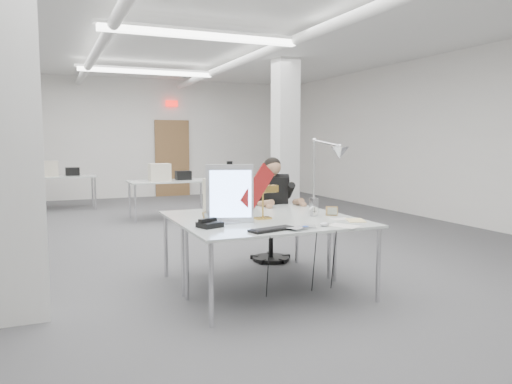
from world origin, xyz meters
TOP-DOWN VIEW (x-y plane):
  - room_shell at (0.04, 0.13)m, footprint 10.04×14.04m
  - desk_main at (0.00, -2.50)m, footprint 1.80×0.90m
  - desk_second at (0.00, -1.60)m, footprint 1.80×0.90m
  - bg_desk_a at (0.20, 3.00)m, footprint 1.60×0.80m
  - bg_desk_b at (-1.80, 5.20)m, footprint 1.60×0.80m
  - office_chair at (0.58, -0.98)m, footprint 0.57×0.57m
  - seated_person at (0.58, -1.03)m, footprint 0.61×0.70m
  - monitor at (-0.43, -2.22)m, footprint 0.45×0.18m
  - pennant at (-0.15, -2.25)m, footprint 0.42×0.15m
  - keyboard at (-0.22, -2.76)m, footprint 0.47×0.25m
  - laptop at (0.07, -2.83)m, footprint 0.36×0.31m
  - mouse at (0.32, -2.75)m, footprint 0.11×0.09m
  - bankers_lamp at (-0.04, -2.12)m, footprint 0.33×0.16m
  - desk_phone at (-0.69, -2.38)m, footprint 0.25×0.23m
  - picture_frame_left at (-0.63, -2.15)m, footprint 0.15×0.11m
  - picture_frame_right at (0.73, -2.21)m, footprint 0.12×0.10m
  - desk_clock at (0.54, -2.16)m, footprint 0.11×0.05m
  - paper_stack_a at (0.49, -2.81)m, footprint 0.31×0.35m
  - paper_stack_b at (0.78, -2.58)m, footprint 0.24×0.28m
  - paper_stack_c at (0.68, -2.46)m, footprint 0.19×0.14m
  - beige_monitor at (-0.25, -1.57)m, footprint 0.40×0.38m
  - architect_lamp at (0.85, -1.86)m, footprint 0.33×0.69m

SIDE VIEW (x-z plane):
  - office_chair at x=0.58m, z-range 0.00..0.94m
  - desk_main at x=0.00m, z-range 0.73..0.75m
  - desk_second at x=0.00m, z-range 0.73..0.75m
  - bg_desk_a at x=0.20m, z-range 0.73..0.75m
  - bg_desk_b at x=-1.80m, z-range 0.73..0.75m
  - paper_stack_c at x=0.68m, z-range 0.76..0.76m
  - paper_stack_a at x=0.49m, z-range 0.76..0.76m
  - paper_stack_b at x=0.78m, z-range 0.76..0.76m
  - keyboard at x=-0.22m, z-range 0.76..0.78m
  - laptop at x=0.07m, z-range 0.76..0.78m
  - mouse at x=0.32m, z-range 0.76..0.79m
  - desk_phone at x=-0.69m, z-range 0.76..0.80m
  - desk_clock at x=0.54m, z-range 0.75..0.86m
  - picture_frame_right at x=0.73m, z-range 0.75..0.86m
  - picture_frame_left at x=-0.63m, z-range 0.75..0.87m
  - seated_person at x=0.58m, z-range 0.46..1.34m
  - bankers_lamp at x=-0.04m, z-range 0.75..1.11m
  - beige_monitor at x=-0.25m, z-range 0.75..1.13m
  - monitor at x=-0.43m, z-range 0.76..1.33m
  - pennant at x=-0.15m, z-range 0.86..1.34m
  - architect_lamp at x=0.85m, z-range 0.75..1.61m
  - room_shell at x=0.04m, z-range 0.07..3.31m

